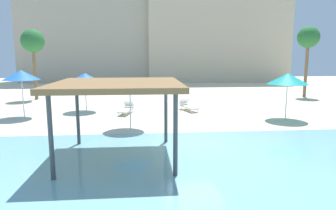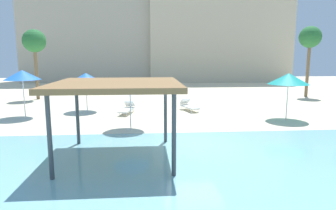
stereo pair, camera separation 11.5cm
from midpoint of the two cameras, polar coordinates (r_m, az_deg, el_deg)
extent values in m
plane|color=beige|center=(12.82, 4.50, -7.14)|extent=(80.00, 80.00, 0.00)
cube|color=#7AB7C1|center=(8.03, 10.93, -17.57)|extent=(44.00, 13.50, 0.04)
cylinder|color=#42474C|center=(12.68, -17.22, -1.73)|extent=(0.14, 0.14, 2.58)
cylinder|color=#42474C|center=(12.42, -0.68, -1.53)|extent=(0.14, 0.14, 2.58)
cylinder|color=#42474C|center=(9.26, -21.93, -6.00)|extent=(0.14, 0.14, 2.58)
cylinder|color=#42474C|center=(8.90, 1.07, -5.91)|extent=(0.14, 0.14, 2.58)
cube|color=olive|center=(10.44, -9.92, 3.90)|extent=(4.32, 4.32, 0.18)
cylinder|color=silver|center=(18.45, 21.61, 0.57)|extent=(0.06, 0.06, 2.05)
cone|color=teal|center=(18.31, 21.86, 4.72)|extent=(2.29, 2.29, 0.63)
cylinder|color=silver|center=(20.48, -15.67, 1.56)|extent=(0.06, 0.06, 1.96)
cone|color=blue|center=(20.36, -15.83, 5.11)|extent=(2.10, 2.10, 0.58)
cylinder|color=silver|center=(14.90, -7.46, -0.91)|extent=(0.06, 0.06, 2.00)
cone|color=blue|center=(14.73, -7.57, 3.97)|extent=(2.00, 2.00, 0.55)
cylinder|color=silver|center=(19.76, -26.24, 1.10)|extent=(0.06, 0.06, 2.26)
cone|color=blue|center=(19.63, -26.54, 5.19)|extent=(2.08, 2.08, 0.57)
cylinder|color=white|center=(18.28, -8.21, -1.86)|extent=(0.05, 0.05, 0.22)
cylinder|color=white|center=(18.42, -9.64, -1.81)|extent=(0.05, 0.05, 0.22)
cylinder|color=white|center=(19.64, -7.01, -1.06)|extent=(0.05, 0.05, 0.22)
cylinder|color=white|center=(19.77, -8.35, -1.02)|extent=(0.05, 0.05, 0.22)
cube|color=white|center=(18.99, -8.29, -0.95)|extent=(1.01, 1.89, 0.10)
cube|color=white|center=(19.65, -7.69, 0.22)|extent=(0.70, 0.63, 0.40)
cylinder|color=white|center=(19.49, 5.50, -1.11)|extent=(0.05, 0.05, 0.22)
cylinder|color=white|center=(19.27, 4.25, -1.21)|extent=(0.05, 0.05, 0.22)
cylinder|color=white|center=(20.74, 3.58, -0.45)|extent=(0.05, 0.05, 0.22)
cylinder|color=white|center=(20.53, 2.39, -0.54)|extent=(0.05, 0.05, 0.22)
cube|color=white|center=(19.98, 3.91, -0.37)|extent=(1.14, 1.90, 0.10)
cube|color=white|center=(20.58, 2.97, 0.71)|extent=(0.73, 0.67, 0.40)
cylinder|color=brown|center=(27.53, -24.32, 5.70)|extent=(0.28, 0.28, 4.55)
sphere|color=#286B33|center=(27.52, -24.69, 11.15)|extent=(1.90, 1.90, 1.90)
cylinder|color=brown|center=(29.62, 24.91, 6.26)|extent=(0.28, 0.28, 4.96)
sphere|color=#286B33|center=(29.65, 25.29, 11.72)|extent=(1.90, 1.90, 1.90)
cube|color=#B2A893|center=(46.71, -12.00, 16.70)|extent=(23.19, 8.63, 19.55)
cube|color=beige|center=(47.56, 8.65, 15.19)|extent=(20.10, 10.82, 17.13)
camera|label=1|loc=(0.06, -90.23, -0.04)|focal=31.71mm
camera|label=2|loc=(0.06, 89.77, 0.04)|focal=31.71mm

